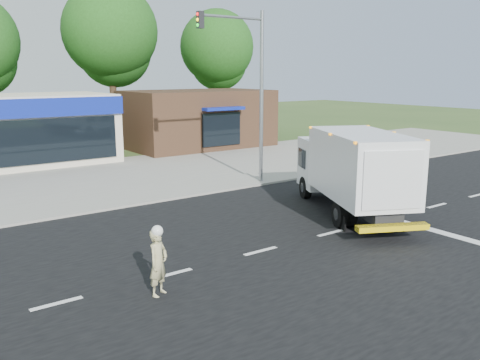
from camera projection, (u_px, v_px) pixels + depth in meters
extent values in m
plane|color=#385123|center=(331.00, 233.00, 16.90)|extent=(120.00, 120.00, 0.00)
cube|color=black|center=(331.00, 233.00, 16.90)|extent=(60.00, 14.00, 0.02)
cube|color=gray|center=(202.00, 187.00, 23.38)|extent=(60.00, 2.40, 0.12)
cube|color=gray|center=(146.00, 169.00, 27.98)|extent=(60.00, 9.00, 0.02)
cube|color=silver|center=(57.00, 303.00, 11.72)|extent=(1.20, 0.15, 0.01)
cube|color=silver|center=(172.00, 274.00, 13.45)|extent=(1.20, 0.15, 0.01)
cube|color=silver|center=(261.00, 251.00, 15.17)|extent=(1.20, 0.15, 0.01)
cube|color=silver|center=(331.00, 233.00, 16.89)|extent=(1.20, 0.15, 0.01)
cube|color=silver|center=(389.00, 218.00, 18.62)|extent=(1.20, 0.15, 0.01)
cube|color=silver|center=(437.00, 206.00, 20.34)|extent=(1.20, 0.15, 0.01)
cube|color=silver|center=(477.00, 195.00, 22.06)|extent=(1.20, 0.15, 0.01)
cube|color=silver|center=(466.00, 239.00, 16.24)|extent=(0.40, 7.00, 0.01)
cube|color=black|center=(359.00, 202.00, 18.24)|extent=(3.01, 4.79, 0.34)
cube|color=white|center=(328.00, 163.00, 21.39)|extent=(2.73, 2.66, 2.04)
cube|color=black|center=(321.00, 155.00, 22.24)|extent=(1.72, 0.94, 0.87)
cube|color=white|center=(361.00, 165.00, 17.96)|extent=(4.23, 5.39, 2.28)
cube|color=silver|center=(393.00, 180.00, 15.61)|extent=(1.77, 0.91, 1.85)
cube|color=yellow|center=(392.00, 227.00, 15.75)|extent=(2.24, 1.33, 0.17)
cube|color=orange|center=(363.00, 133.00, 17.73)|extent=(4.18, 5.23, 0.08)
cylinder|color=black|center=(306.00, 188.00, 21.50)|extent=(0.67, 0.97, 0.93)
cylinder|color=black|center=(347.00, 186.00, 21.81)|extent=(0.67, 0.97, 0.93)
cylinder|color=black|center=(340.00, 214.00, 17.47)|extent=(0.67, 0.97, 0.93)
cylinder|color=black|center=(393.00, 212.00, 17.79)|extent=(0.67, 0.97, 0.93)
imported|color=tan|center=(158.00, 263.00, 12.05)|extent=(0.71, 0.63, 1.63)
sphere|color=white|center=(157.00, 231.00, 11.89)|extent=(0.28, 0.28, 0.28)
cube|color=#382316|center=(198.00, 119.00, 36.34)|extent=(10.00, 6.00, 4.00)
cube|color=navy|center=(222.00, 108.00, 33.69)|extent=(3.00, 1.20, 0.20)
cube|color=black|center=(221.00, 129.00, 34.03)|extent=(3.00, 0.12, 2.20)
cylinder|color=gray|center=(261.00, 99.00, 23.81)|extent=(0.18, 0.18, 8.00)
cylinder|color=gray|center=(232.00, 17.00, 22.08)|extent=(3.40, 0.12, 0.12)
cube|color=black|center=(200.00, 20.00, 21.20)|extent=(0.25, 0.25, 0.70)
cylinder|color=#332114|center=(113.00, 89.00, 40.55)|extent=(0.56, 0.56, 7.84)
sphere|color=#1E4B15|center=(110.00, 31.00, 39.62)|extent=(7.39, 7.39, 7.39)
sphere|color=#1E4B15|center=(115.00, 51.00, 40.60)|extent=(5.82, 5.82, 5.82)
cylinder|color=#332114|center=(217.00, 92.00, 46.38)|extent=(0.56, 0.56, 7.00)
sphere|color=#1E4B15|center=(217.00, 47.00, 45.55)|extent=(6.60, 6.60, 6.60)
sphere|color=#1E4B15|center=(219.00, 62.00, 46.50)|extent=(5.20, 5.20, 5.20)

